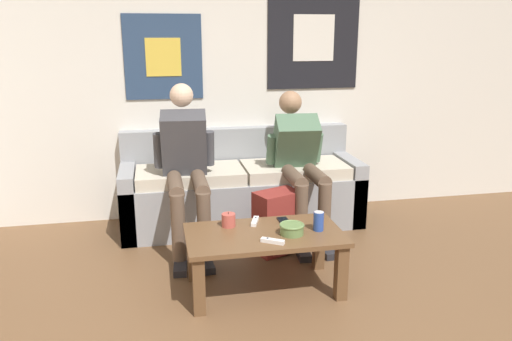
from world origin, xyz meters
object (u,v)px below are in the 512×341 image
Objects in this scene: drink_can_blue at (319,221)px; cell_phone at (284,221)px; couch at (242,191)px; person_seated_teen at (299,158)px; person_seated_adult at (186,161)px; ceramic_bowl at (292,228)px; game_controller_near_left at (255,221)px; pillar_candle at (229,220)px; coffee_table at (264,244)px; game_controller_near_right at (273,241)px; backpack at (278,224)px.

drink_can_blue reaches higher than cell_phone.
person_seated_teen is at bearing -35.76° from couch.
ceramic_bowl is at bearing -56.11° from person_seated_adult.
game_controller_near_left is 1.06× the size of cell_phone.
person_seated_adult reaches higher than game_controller_near_left.
ceramic_bowl is (-0.32, -0.93, -0.21)m from person_seated_teen.
person_seated_teen is 11.61× the size of pillar_candle.
couch reaches higher than cell_phone.
game_controller_near_right reaches higher than coffee_table.
pillar_candle is at bearing 143.43° from coffee_table.
cell_phone is (0.11, -1.02, 0.10)m from couch.
ceramic_bowl reaches higher than game_controller_near_left.
coffee_table is 0.80× the size of person_seated_adult.
backpack is 4.81× the size of pillar_candle.
cell_phone reaches higher than coffee_table.
game_controller_near_left is 0.19m from cell_phone.
person_seated_adult is 1.17m from drink_can_blue.
ceramic_bowl reaches higher than cell_phone.
cell_phone is (0.19, -0.02, -0.01)m from game_controller_near_left.
drink_can_blue is 0.89× the size of game_controller_near_right.
ceramic_bowl is 0.30m from game_controller_near_left.
couch is 0.66m from backpack.
coffee_table is at bearing -81.89° from game_controller_near_left.
person_seated_teen is at bearing 3.24° from person_seated_adult.
ceramic_bowl is 1.07× the size of game_controller_near_left.
backpack is (-0.25, -0.33, -0.41)m from person_seated_teen.
pillar_candle is (-0.43, -0.39, 0.21)m from backpack.
game_controller_near_right is at bearing -143.65° from ceramic_bowl.
drink_can_blue reaches higher than game_controller_near_left.
game_controller_near_left is (-0.50, -0.70, -0.24)m from person_seated_teen.
couch is 1.76× the size of person_seated_teen.
pillar_candle is at bearing 150.55° from ceramic_bowl.
couch reaches higher than game_controller_near_right.
game_controller_near_right is at bearing -106.55° from backpack.
drink_can_blue is at bearing -28.88° from game_controller_near_left.
coffee_table is at bearing 175.18° from drink_can_blue.
person_seated_adult is at bearing 131.86° from cell_phone.
person_seated_teen is at bearing 54.27° from game_controller_near_left.
couch is at bearing 104.37° from backpack.
couch is 0.62m from person_seated_teen.
backpack reaches higher than game_controller_near_right.
cell_phone is (0.17, 0.16, 0.08)m from coffee_table.
couch is 16.18× the size of drink_can_blue.
person_seated_teen is 0.89m from game_controller_near_left.
couch is at bearing 96.10° from cell_phone.
game_controller_near_right reaches higher than cell_phone.
drink_can_blue is at bearing -77.87° from backpack.
ceramic_bowl is at bearing -18.87° from coffee_table.
cell_phone is (0.60, -0.67, -0.28)m from person_seated_adult.
ceramic_bowl is at bearing -108.73° from person_seated_teen.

